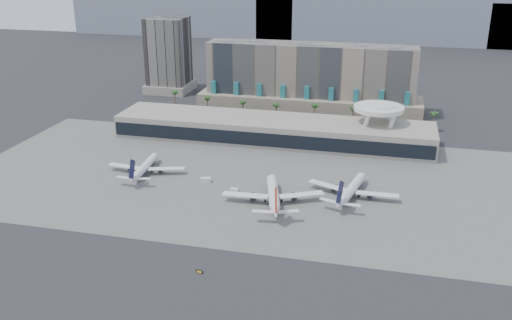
% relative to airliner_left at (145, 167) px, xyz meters
% --- Properties ---
extents(ground, '(900.00, 900.00, 0.00)m').
position_rel_airliner_left_xyz_m(ground, '(47.27, -49.24, -3.31)').
color(ground, '#232326').
rests_on(ground, ground).
extents(apron_pad, '(260.00, 130.00, 0.06)m').
position_rel_airliner_left_xyz_m(apron_pad, '(47.27, 5.76, -3.28)').
color(apron_pad, '#5B5B59').
rests_on(apron_pad, ground).
extents(mountain_ridge, '(680.00, 60.00, 70.00)m').
position_rel_airliner_left_xyz_m(mountain_ridge, '(75.15, 420.76, 26.58)').
color(mountain_ridge, gray).
rests_on(mountain_ridge, ground).
extents(hotel, '(140.00, 30.00, 42.00)m').
position_rel_airliner_left_xyz_m(hotel, '(57.27, 125.17, 13.50)').
color(hotel, gray).
rests_on(hotel, ground).
extents(office_tower, '(30.00, 30.00, 52.00)m').
position_rel_airliner_left_xyz_m(office_tower, '(-47.73, 150.76, 19.63)').
color(office_tower, black).
rests_on(office_tower, ground).
extents(terminal, '(170.00, 32.50, 14.50)m').
position_rel_airliner_left_xyz_m(terminal, '(47.27, 60.60, 3.21)').
color(terminal, '#A8A193').
rests_on(terminal, ground).
extents(saucer_structure, '(26.00, 26.00, 21.89)m').
position_rel_airliner_left_xyz_m(saucer_structure, '(102.27, 66.76, 15.14)').
color(saucer_structure, white).
rests_on(saucer_structure, ground).
extents(palm_row, '(157.80, 2.80, 13.10)m').
position_rel_airliner_left_xyz_m(palm_row, '(54.27, 95.76, 7.19)').
color(palm_row, brown).
rests_on(palm_row, ground).
extents(airliner_left, '(36.80, 38.01, 13.12)m').
position_rel_airliner_left_xyz_m(airliner_left, '(0.00, 0.00, 0.00)').
color(airliner_left, white).
rests_on(airliner_left, ground).
extents(airliner_centre, '(41.42, 42.97, 15.14)m').
position_rel_airliner_left_xyz_m(airliner_centre, '(64.48, -17.08, 0.51)').
color(airliner_centre, white).
rests_on(airliner_centre, ground).
extents(airliner_right, '(38.81, 40.34, 14.07)m').
position_rel_airliner_left_xyz_m(airliner_right, '(95.16, -3.59, 0.24)').
color(airliner_right, white).
rests_on(airliner_right, ground).
extents(service_vehicle_a, '(4.87, 3.30, 2.17)m').
position_rel_airliner_left_xyz_m(service_vehicle_a, '(30.50, -3.22, -2.22)').
color(service_vehicle_a, silver).
rests_on(service_vehicle_a, ground).
extents(service_vehicle_b, '(3.94, 2.75, 1.85)m').
position_rel_airliner_left_xyz_m(service_vehicle_b, '(46.17, -10.91, -2.38)').
color(service_vehicle_b, silver).
rests_on(service_vehicle_b, ground).
extents(taxiway_sign, '(2.38, 0.76, 1.07)m').
position_rel_airliner_left_xyz_m(taxiway_sign, '(52.42, -75.17, -2.78)').
color(taxiway_sign, black).
rests_on(taxiway_sign, ground).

